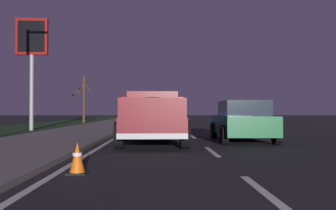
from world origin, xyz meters
The scene contains 10 objects.
ground centered at (27.00, 0.00, 0.00)m, with size 144.00×144.00×0.00m, color black.
sidewalk_shoulder centered at (27.00, 5.70, 0.06)m, with size 108.00×4.00×0.12m, color slate.
grass_verge centered at (27.00, 10.70, 0.00)m, with size 108.00×6.00×0.01m, color #1E3819.
lane_markings centered at (28.69, 2.55, 0.00)m, with size 108.00×3.54×0.01m.
pickup_truck centered at (11.82, 1.75, 0.98)m, with size 5.46×2.36×1.87m.
sedan_green centered at (12.71, -1.67, 0.78)m, with size 4.45×2.11×1.54m.
sedan_blue centered at (29.42, 1.65, 0.78)m, with size 4.44×2.09×1.54m.
gas_price_sign centered at (20.62, 9.18, 5.05)m, with size 0.27×1.90×6.73m.
bare_tree_far centered at (34.45, 9.01, 2.43)m, with size 0.33×2.00×4.67m.
traffic_cone_near centered at (5.69, 3.00, 0.28)m, with size 0.36×0.36×0.58m.
Camera 1 is at (-0.94, 1.48, 1.16)m, focal length 38.22 mm.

